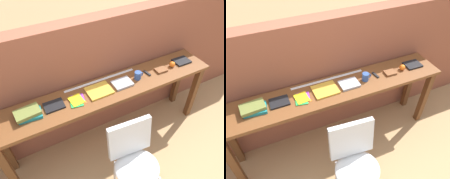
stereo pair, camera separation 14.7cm
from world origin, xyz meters
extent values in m
plane|color=tan|center=(0.00, 0.00, 0.00)|extent=(40.00, 40.00, 0.00)
cube|color=brown|center=(0.00, 0.64, 0.77)|extent=(6.00, 0.20, 1.54)
cube|color=brown|center=(0.00, 0.30, 0.86)|extent=(2.50, 0.44, 0.04)
cube|color=#5B341A|center=(-1.19, 0.14, 0.42)|extent=(0.07, 0.07, 0.84)
cube|color=#5B341A|center=(1.19, 0.14, 0.42)|extent=(0.07, 0.07, 0.84)
cube|color=#5B341A|center=(-1.19, 0.46, 0.42)|extent=(0.07, 0.07, 0.84)
cube|color=#5B341A|center=(1.19, 0.46, 0.42)|extent=(0.07, 0.07, 0.84)
ellipsoid|color=silver|center=(-0.09, -0.43, 0.45)|extent=(0.48, 0.46, 0.08)
cube|color=silver|center=(-0.07, -0.24, 0.69)|extent=(0.45, 0.14, 0.40)
cylinder|color=#B2B2B7|center=(-0.24, -0.25, 0.21)|extent=(0.02, 0.02, 0.41)
cylinder|color=#B2B2B7|center=(0.09, -0.28, 0.21)|extent=(0.02, 0.02, 0.41)
cube|color=#19757A|center=(-0.84, 0.31, 0.90)|extent=(0.23, 0.17, 0.03)
cube|color=olive|center=(-0.85, 0.31, 0.93)|extent=(0.24, 0.17, 0.04)
cube|color=black|center=(-0.60, 0.32, 0.89)|extent=(0.19, 0.15, 0.02)
cube|color=orange|center=(-0.37, 0.29, 0.88)|extent=(0.13, 0.18, 0.00)
cube|color=purple|center=(-0.36, 0.30, 0.88)|extent=(0.15, 0.16, 0.00)
cube|color=green|center=(-0.39, 0.28, 0.89)|extent=(0.15, 0.18, 0.00)
cube|color=#E5334C|center=(-0.38, 0.29, 0.89)|extent=(0.13, 0.15, 0.00)
cube|color=yellow|center=(-0.38, 0.29, 0.89)|extent=(0.14, 0.17, 0.00)
cube|color=gold|center=(-0.12, 0.31, 0.89)|extent=(0.26, 0.22, 0.02)
cube|color=#9E9EA3|center=(0.15, 0.29, 0.89)|extent=(0.21, 0.16, 0.03)
cylinder|color=#2D4C8C|center=(0.35, 0.30, 0.93)|extent=(0.08, 0.08, 0.09)
torus|color=#2D4C8C|center=(0.39, 0.30, 0.93)|extent=(0.06, 0.01, 0.06)
cube|color=black|center=(0.50, 0.32, 0.89)|extent=(0.04, 0.11, 0.02)
cube|color=brown|center=(0.67, 0.29, 0.89)|extent=(0.14, 0.11, 0.02)
sphere|color=orange|center=(0.84, 0.29, 0.91)|extent=(0.07, 0.07, 0.07)
cube|color=black|center=(1.01, 0.32, 0.89)|extent=(0.20, 0.16, 0.02)
cube|color=silver|center=(-0.03, 0.47, 0.88)|extent=(0.85, 0.03, 0.00)
camera|label=1|loc=(-0.81, -1.25, 2.43)|focal=35.00mm
camera|label=2|loc=(-0.68, -1.31, 2.43)|focal=35.00mm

